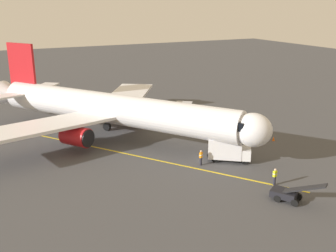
# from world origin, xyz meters

# --- Properties ---
(ground_plane) EXTENTS (220.00, 220.00, 0.00)m
(ground_plane) POSITION_xyz_m (0.00, 0.00, 0.00)
(ground_plane) COLOR #424244
(apron_lead_in_line) EXTENTS (23.20, 32.86, 0.01)m
(apron_lead_in_line) POSITION_xyz_m (-0.13, 8.17, 0.01)
(apron_lead_in_line) COLOR yellow
(apron_lead_in_line) RESTS_ON ground
(airplane) EXTENTS (31.10, 35.12, 11.50)m
(airplane) POSITION_xyz_m (0.03, 1.94, 4.00)
(airplane) COLOR white
(airplane) RESTS_ON ground
(ground_crew_marshaller) EXTENTS (0.44, 0.32, 1.71)m
(ground_crew_marshaller) POSITION_xyz_m (-9.74, 21.78, 0.89)
(ground_crew_marshaller) COLOR #23232D
(ground_crew_marshaller) RESTS_ON ground
(ground_crew_wing_walker) EXTENTS (0.47, 0.42, 1.71)m
(ground_crew_wing_walker) POSITION_xyz_m (-5.88, 14.43, 0.89)
(ground_crew_wing_walker) COLOR #23232D
(ground_crew_wing_walker) RESTS_ON ground
(belt_loader_near_nose) EXTENTS (3.45, 4.51, 2.32)m
(belt_loader_near_nose) POSITION_xyz_m (-8.63, 24.75, 0.71)
(belt_loader_near_nose) COLOR black
(belt_loader_near_nose) RESTS_ON ground
(baggage_cart_portside) EXTENTS (2.92, 2.68, 1.27)m
(baggage_cart_portside) POSITION_xyz_m (-15.36, -6.83, 0.66)
(baggage_cart_portside) COLOR #9E9EA3
(baggage_cart_portside) RESTS_ON ground
(box_truck_starboard_side) EXTENTS (4.87, 4.28, 2.62)m
(box_truck_starboard_side) POSITION_xyz_m (-9.25, 14.77, 1.39)
(box_truck_starboard_side) COLOR white
(box_truck_starboard_side) RESTS_ON ground
(belt_loader_rear_apron) EXTENTS (2.50, 4.73, 2.32)m
(belt_loader_rear_apron) POSITION_xyz_m (-6.66, -15.62, 0.71)
(belt_loader_rear_apron) COLOR yellow
(belt_loader_rear_apron) RESTS_ON ground
(safety_cone_nose_left) EXTENTS (0.32, 0.32, 0.55)m
(safety_cone_nose_left) POSITION_xyz_m (-11.76, 8.69, 0.28)
(safety_cone_nose_left) COLOR #F2590F
(safety_cone_nose_left) RESTS_ON ground
(safety_cone_nose_right) EXTENTS (0.32, 0.32, 0.55)m
(safety_cone_nose_right) POSITION_xyz_m (-18.28, 11.72, 0.28)
(safety_cone_nose_right) COLOR #F2590F
(safety_cone_nose_right) RESTS_ON ground
(safety_cone_wing_port) EXTENTS (0.32, 0.32, 0.55)m
(safety_cone_wing_port) POSITION_xyz_m (-11.05, 6.51, 0.28)
(safety_cone_wing_port) COLOR #F2590F
(safety_cone_wing_port) RESTS_ON ground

